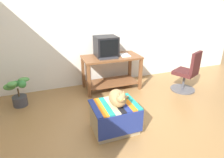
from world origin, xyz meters
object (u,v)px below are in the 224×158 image
object	(u,v)px
keyboard	(108,58)
ottoman_with_blanket	(114,117)
tv_monitor	(106,46)
desk	(111,67)
book	(125,55)
office_chair	(187,74)
potted_plant	(18,91)
cat	(118,98)

from	to	relation	value
keyboard	ottoman_with_blanket	bearing A→B (deg)	-103.82
tv_monitor	ottoman_with_blanket	bearing A→B (deg)	-104.00
desk	book	world-z (taller)	book
ottoman_with_blanket	office_chair	distance (m)	2.10
book	potted_plant	distance (m)	2.22
tv_monitor	keyboard	bearing A→B (deg)	-96.93
ottoman_with_blanket	office_chair	bearing A→B (deg)	20.90
cat	office_chair	bearing A→B (deg)	24.58
desk	book	size ratio (longest dim) A/B	4.69
book	keyboard	bearing A→B (deg)	-163.40
desk	tv_monitor	world-z (taller)	tv_monitor
ottoman_with_blanket	cat	size ratio (longest dim) A/B	1.74
desk	office_chair	distance (m)	1.63
potted_plant	cat	bearing A→B (deg)	-43.44
desk	potted_plant	xyz separation A→B (m)	(-1.89, -0.12, -0.21)
keyboard	book	size ratio (longest dim) A/B	1.52
keyboard	office_chair	bearing A→B (deg)	-17.48
book	office_chair	size ratio (longest dim) A/B	0.29
keyboard	cat	distance (m)	1.40
ottoman_with_blanket	office_chair	world-z (taller)	office_chair
desk	potted_plant	bearing A→B (deg)	-175.89
desk	office_chair	xyz separation A→B (m)	(1.47, -0.69, -0.11)
tv_monitor	potted_plant	world-z (taller)	tv_monitor
keyboard	ottoman_with_blanket	distance (m)	1.45
tv_monitor	cat	world-z (taller)	tv_monitor
desk	keyboard	xyz separation A→B (m)	(-0.12, -0.14, 0.25)
tv_monitor	keyboard	size ratio (longest dim) A/B	1.15
book	ottoman_with_blanket	size ratio (longest dim) A/B	0.39
cat	potted_plant	xyz separation A→B (m)	(-1.44, 1.36, -0.28)
office_chair	tv_monitor	bearing A→B (deg)	-51.63
tv_monitor	ottoman_with_blanket	distance (m)	1.72
ottoman_with_blanket	potted_plant	world-z (taller)	potted_plant
tv_monitor	book	size ratio (longest dim) A/B	1.76
book	desk	bearing A→B (deg)	174.26
cat	book	bearing A→B (deg)	65.13
tv_monitor	book	distance (m)	0.44
office_chair	book	bearing A→B (deg)	-54.03
desk	office_chair	world-z (taller)	office_chair
cat	office_chair	size ratio (longest dim) A/B	0.43
keyboard	office_chair	world-z (taller)	office_chair
potted_plant	office_chair	world-z (taller)	office_chair
potted_plant	book	bearing A→B (deg)	1.95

